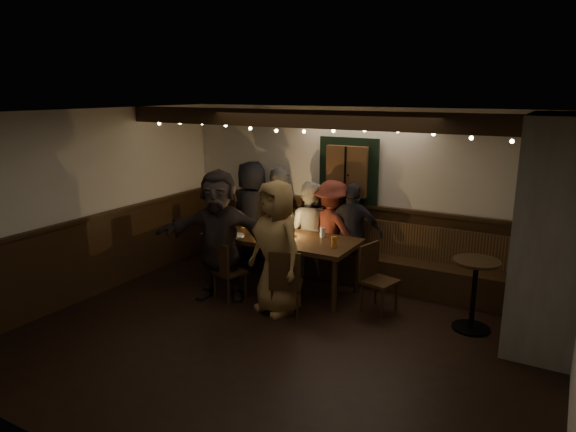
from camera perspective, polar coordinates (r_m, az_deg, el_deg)
The scene contains 13 objects.
room at distance 6.63m, azimuth 13.25°, elevation -2.00°, with size 6.02×5.01×2.62m.
dining_table at distance 7.40m, azimuth -0.78°, elevation -2.77°, with size 2.22×0.95×0.96m.
chair_near_left at distance 7.12m, azimuth -7.01°, elevation -5.72°, with size 0.46×0.46×0.84m.
chair_near_right at distance 6.56m, azimuth -0.29°, elevation -7.07°, with size 0.52×0.52×0.88m.
chair_end at distance 6.86m, azimuth 9.58°, elevation -6.30°, with size 0.49×0.49×0.89m.
high_top at distance 6.58m, azimuth 20.02°, elevation -7.31°, with size 0.56×0.56×0.88m.
person_a at distance 8.48m, azimuth -4.03°, elevation 0.31°, with size 0.84×0.55×1.72m, color black.
person_b at distance 8.12m, azimuth -0.87°, elevation -0.42°, with size 0.61×0.40×1.68m, color #373739.
person_c at distance 7.99m, azimuth 2.27°, elevation -1.40°, with size 0.72×0.56×1.48m, color beige.
person_d at distance 7.83m, azimuth 4.94°, elevation -1.57°, with size 0.99×0.57×1.53m, color #58231B.
person_e at distance 7.71m, azimuth 7.21°, elevation -1.95°, with size 0.89×0.37×1.52m, color #22222B.
person_f at distance 7.08m, azimuth -7.65°, elevation -2.14°, with size 1.68×0.54×1.82m, color #302826.
person_g at distance 6.59m, azimuth -1.30°, elevation -3.51°, with size 0.86×0.56×1.75m, color olive.
Camera 1 is at (2.80, -4.73, 2.84)m, focal length 32.00 mm.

